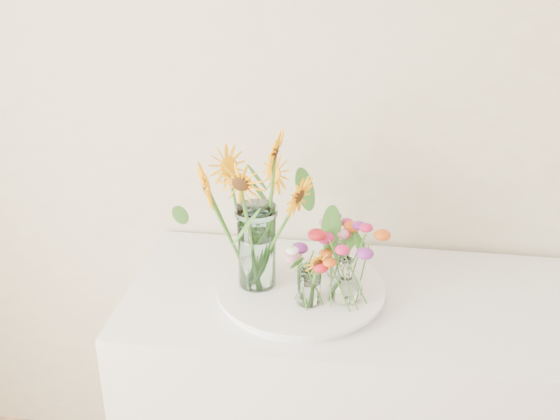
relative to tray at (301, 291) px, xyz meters
The scene contains 9 objects.
tray is the anchor object (origin of this frame).
mason_jar 0.18m from the tray, behind, with size 0.10×0.10×0.24m, color silver.
sunflower_bouquet 0.26m from the tray, behind, with size 0.52×0.52×0.45m, color #FCA105, non-canonical shape.
small_vase_a 0.11m from the tray, 68.66° to the right, with size 0.06×0.06×0.11m, color white.
wildflower_posy_a 0.14m from the tray, 68.66° to the right, with size 0.17×0.17×0.20m, color #CD4E11, non-canonical shape.
small_vase_b 0.16m from the tray, 22.14° to the right, with size 0.09×0.09×0.13m, color white, non-canonical shape.
wildflower_posy_b 0.18m from the tray, 22.14° to the right, with size 0.23×0.23×0.22m, color #CD4E11, non-canonical shape.
small_vase_c 0.14m from the tray, 39.51° to the left, with size 0.06×0.06×0.10m, color white.
wildflower_posy_c 0.16m from the tray, 39.51° to the left, with size 0.18×0.18×0.19m, color #CD4E11, non-canonical shape.
Camera 1 is at (-0.18, 0.28, 1.96)m, focal length 45.00 mm.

